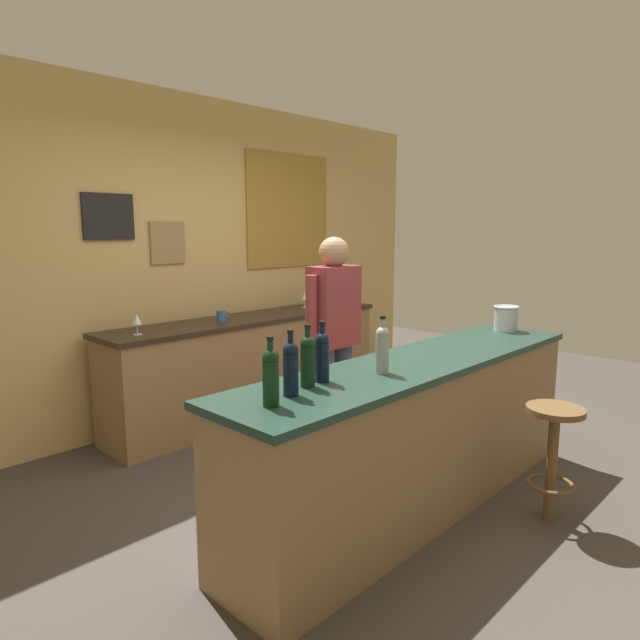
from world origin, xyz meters
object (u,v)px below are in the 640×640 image
Objects in this scene: wine_bottle_c at (308,359)px; wine_glass_a at (137,320)px; wine_bottle_b at (291,367)px; wine_bottle_e at (382,348)px; wine_glass_b at (305,296)px; ice_bucket at (506,318)px; wine_bottle_a at (271,375)px; wine_bottle_d at (322,355)px; coffee_mug at (222,316)px; bar_stool at (553,444)px; wine_glass_c at (316,296)px; bartender at (334,335)px.

wine_bottle_c reaches higher than wine_glass_a.
wine_bottle_b and wine_bottle_e have the same top height.
ice_bucket is at bearing -87.87° from wine_glass_b.
wine_bottle_d is at bearing 13.94° from wine_bottle_a.
wine_bottle_d is 0.36m from wine_bottle_e.
wine_glass_b is (1.88, 2.03, -0.05)m from wine_bottle_d.
wine_bottle_e is (0.77, -0.00, 0.00)m from wine_bottle_a.
wine_bottle_e is 1.97× the size of wine_glass_a.
wine_bottle_d and wine_bottle_e have the same top height.
wine_glass_a is 0.79m from coffee_mug.
wine_bottle_c is at bearing 150.29° from bar_stool.
wine_glass_c is at bearing 40.93° from wine_bottle_a.
bartender is 10.45× the size of wine_glass_a.
wine_bottle_c reaches higher than wine_glass_b.
bar_stool is 2.91m from wine_glass_c.
wine_bottle_a is (-1.31, -0.84, 0.12)m from bartender.
wine_bottle_a reaches higher than ice_bucket.
wine_bottle_a reaches higher than bar_stool.
ice_bucket is at bearing -0.77° from wine_bottle_d.
bartender is 8.61× the size of ice_bucket.
wine_bottle_a is at bearing 158.42° from bar_stool.
wine_bottle_b is at bearing 16.70° from wine_bottle_a.
bartender is at bearing 144.86° from ice_bucket.
wine_bottle_d is 1.90m from wine_glass_a.
wine_bottle_a is at bearing -166.06° from wine_bottle_d.
wine_bottle_a is at bearing -163.33° from wine_bottle_c.
bar_stool is at bearing -37.57° from wine_bottle_e.
wine_bottle_a is 1.97× the size of wine_glass_b.
wine_bottle_b is 1.97× the size of wine_glass_c.
wine_glass_a is at bearing 77.41° from wine_bottle_a.
ice_bucket is 1.21× the size of wine_glass_c.
wine_bottle_a is 3.21m from wine_glass_c.
ice_bucket is (0.81, 0.70, 0.56)m from bar_stool.
bartender is 5.29× the size of wine_bottle_d.
wine_glass_b is 0.12m from wine_glass_c.
wine_bottle_c is 1.97× the size of wine_glass_b.
wine_bottle_e is 2.68m from wine_glass_c.
bar_stool is at bearing -66.87° from wine_glass_a.
wine_bottle_e is at bearing -176.98° from ice_bucket.
wine_bottle_d is at bearing 179.23° from ice_bucket.
bartender is 1.46m from wine_glass_a.
wine_bottle_a is 0.44m from wine_bottle_d.
coffee_mug is at bearing -177.14° from wine_glass_c.
wine_bottle_a reaches higher than wine_glass_a.
coffee_mug is (0.46, 2.05, -0.11)m from wine_bottle_e.
wine_bottle_b is at bearing -179.18° from ice_bucket.
wine_glass_c is at bearing 43.60° from wine_bottle_c.
bar_stool is at bearing -29.71° from wine_bottle_c.
wine_bottle_a is 0.17m from wine_bottle_b.
wine_bottle_b is at bearing -137.76° from wine_glass_c.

